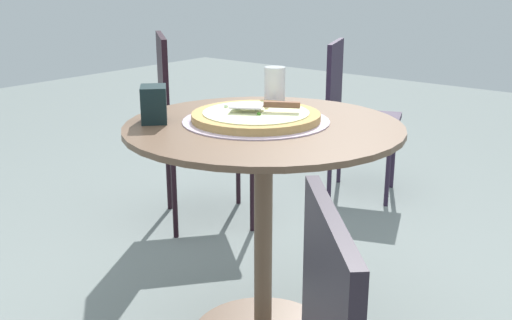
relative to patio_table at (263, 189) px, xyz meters
name	(u,v)px	position (x,y,z in m)	size (l,w,h in m)	color
patio_table	(263,189)	(0.00, 0.00, 0.00)	(0.84, 0.84, 0.74)	brown
pizza_on_tray	(256,117)	(-0.04, 0.01, 0.22)	(0.45, 0.45, 0.04)	silver
pizza_server	(266,105)	(-0.02, 0.03, 0.26)	(0.21, 0.15, 0.02)	silver
drinking_cup	(275,85)	(-0.16, 0.26, 0.27)	(0.07, 0.07, 0.13)	silver
napkin_dispenser	(154,104)	(-0.28, -0.19, 0.26)	(0.10, 0.08, 0.11)	black
patio_chair_far	(189,118)	(-0.90, 0.58, -0.02)	(0.59, 0.59, 0.91)	black
patio_chair_corner	(352,107)	(-0.51, 1.42, -0.05)	(0.47, 0.47, 0.83)	#271B30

